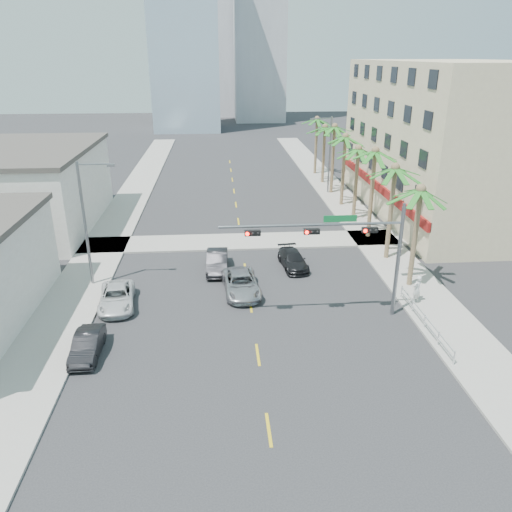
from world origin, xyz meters
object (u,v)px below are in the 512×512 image
at_px(car_parked_mid, 87,345).
at_px(car_parked_far, 117,297).
at_px(traffic_signal_mast, 348,242).
at_px(pedestrian, 417,289).
at_px(car_lane_left, 217,262).
at_px(car_lane_right, 293,260).
at_px(car_lane_center, 241,284).

relative_size(car_parked_mid, car_parked_far, 0.82).
bearing_deg(traffic_signal_mast, car_parked_mid, -167.95).
bearing_deg(pedestrian, car_lane_left, -60.74).
height_order(traffic_signal_mast, car_lane_left, traffic_signal_mast).
distance_m(car_parked_far, car_lane_left, 8.58).
relative_size(car_lane_left, car_lane_right, 1.04).
bearing_deg(car_lane_center, pedestrian, -17.47).
xyz_separation_m(traffic_signal_mast, car_parked_far, (-14.60, 2.53, -4.40)).
bearing_deg(car_parked_far, car_lane_center, 2.77).
distance_m(car_parked_far, car_lane_center, 8.40).
bearing_deg(car_parked_far, pedestrian, -10.30).
xyz_separation_m(car_lane_center, car_lane_right, (4.27, 4.22, -0.07)).
bearing_deg(pedestrian, car_parked_far, -37.43).
xyz_separation_m(car_lane_left, car_lane_center, (1.64, -4.05, -0.04)).
relative_size(car_lane_center, pedestrian, 2.64).
xyz_separation_m(car_parked_mid, car_parked_far, (0.58, 5.77, 0.02)).
height_order(car_parked_mid, pedestrian, pedestrian).
distance_m(traffic_signal_mast, car_parked_far, 15.46).
relative_size(car_parked_far, car_lane_left, 1.05).
distance_m(car_lane_left, car_lane_right, 5.92).
distance_m(car_lane_left, car_lane_center, 4.37).
distance_m(car_parked_mid, pedestrian, 20.89).
height_order(car_parked_mid, car_lane_right, car_parked_mid).
distance_m(traffic_signal_mast, car_lane_right, 9.48).
distance_m(traffic_signal_mast, car_lane_center, 8.61).
bearing_deg(car_lane_right, car_parked_mid, -145.29).
relative_size(car_parked_mid, car_lane_center, 0.77).
xyz_separation_m(traffic_signal_mast, car_lane_right, (-2.04, 8.13, -4.43)).
height_order(traffic_signal_mast, car_lane_right, traffic_signal_mast).
bearing_deg(car_lane_left, pedestrian, -25.31).
relative_size(car_parked_mid, car_lane_left, 0.86).
bearing_deg(car_lane_center, car_lane_right, 40.05).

